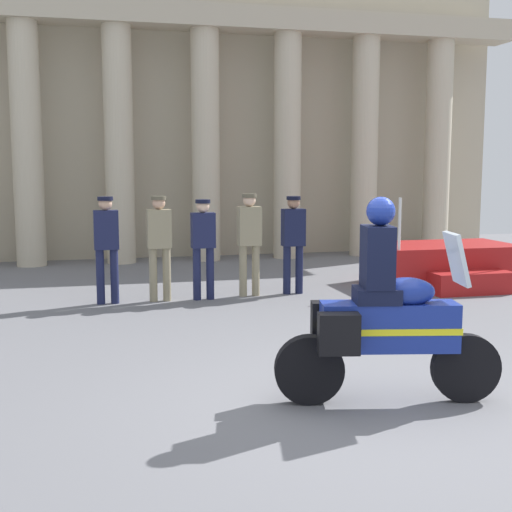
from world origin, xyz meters
name	(u,v)px	position (x,y,z in m)	size (l,w,h in m)	color
ground_plane	(365,405)	(0.00, 0.00, 0.00)	(28.00, 28.00, 0.00)	slate
colonnade_backdrop	(202,116)	(0.20, 10.55, 3.38)	(15.27, 1.50, 6.60)	#B6AB91
reviewing_stand	(445,265)	(3.93, 5.65, 0.36)	(2.58, 2.02, 1.65)	#A51919
officer_in_row_0	(106,241)	(-2.18, 5.30, 1.01)	(0.39, 0.24, 1.71)	#191E42
officer_in_row_1	(159,240)	(-1.35, 5.31, 1.01)	(0.39, 0.24, 1.71)	gray
officer_in_row_2	(203,241)	(-0.64, 5.28, 0.97)	(0.39, 0.24, 1.64)	#191E42
officer_in_row_3	(249,236)	(0.16, 5.41, 1.02)	(0.39, 0.24, 1.72)	gray
officer_in_row_4	(293,237)	(0.94, 5.44, 0.99)	(0.39, 0.24, 1.67)	#141938
motorcycle_with_rider	(381,318)	(0.15, 0.02, 0.79)	(2.07, 0.81, 1.90)	black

